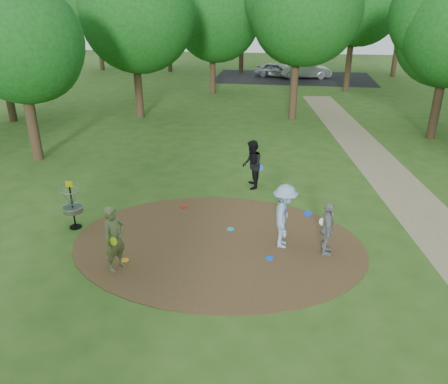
# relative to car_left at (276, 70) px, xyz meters

# --- Properties ---
(ground) EXTENTS (100.00, 100.00, 0.00)m
(ground) POSITION_rel_car_left_xyz_m (-0.37, -30.26, -0.64)
(ground) COLOR #2D5119
(ground) RESTS_ON ground
(dirt_clearing) EXTENTS (8.40, 8.40, 0.02)m
(dirt_clearing) POSITION_rel_car_left_xyz_m (-0.37, -30.26, -0.63)
(dirt_clearing) COLOR #47301C
(dirt_clearing) RESTS_ON ground
(footpath) EXTENTS (7.55, 39.89, 0.01)m
(footpath) POSITION_rel_car_left_xyz_m (6.13, -28.26, -0.63)
(footpath) COLOR #8C7A5B
(footpath) RESTS_ON ground
(parking_lot) EXTENTS (14.00, 8.00, 0.01)m
(parking_lot) POSITION_rel_car_left_xyz_m (1.63, -0.26, -0.64)
(parking_lot) COLOR black
(parking_lot) RESTS_ON ground
(player_observer_with_disc) EXTENTS (0.66, 0.77, 1.77)m
(player_observer_with_disc) POSITION_rel_car_left_xyz_m (-2.76, -31.91, 0.25)
(player_observer_with_disc) COLOR #5B683C
(player_observer_with_disc) RESTS_ON ground
(player_throwing_with_disc) EXTENTS (1.10, 1.22, 1.87)m
(player_throwing_with_disc) POSITION_rel_car_left_xyz_m (1.48, -30.09, 0.30)
(player_throwing_with_disc) COLOR #85A2C7
(player_throwing_with_disc) RESTS_ON ground
(player_walking_with_disc) EXTENTS (0.82, 0.97, 1.81)m
(player_walking_with_disc) POSITION_rel_car_left_xyz_m (0.20, -26.02, 0.27)
(player_walking_with_disc) COLOR black
(player_walking_with_disc) RESTS_ON ground
(player_waiting_with_disc) EXTENTS (0.43, 0.90, 1.53)m
(player_waiting_with_disc) POSITION_rel_car_left_xyz_m (2.64, -30.35, 0.13)
(player_waiting_with_disc) COLOR gray
(player_waiting_with_disc) RESTS_ON ground
(disc_ground_cyan) EXTENTS (0.22, 0.22, 0.02)m
(disc_ground_cyan) POSITION_rel_car_left_xyz_m (-0.12, -29.39, -0.61)
(disc_ground_cyan) COLOR #19A1CF
(disc_ground_cyan) RESTS_ON dirt_clearing
(disc_ground_blue) EXTENTS (0.22, 0.22, 0.02)m
(disc_ground_blue) POSITION_rel_car_left_xyz_m (1.15, -30.87, -0.61)
(disc_ground_blue) COLOR blue
(disc_ground_blue) RESTS_ON dirt_clearing
(disc_ground_red) EXTENTS (0.22, 0.22, 0.02)m
(disc_ground_red) POSITION_rel_car_left_xyz_m (-1.91, -28.09, -0.61)
(disc_ground_red) COLOR red
(disc_ground_red) RESTS_ON dirt_clearing
(car_left) EXTENTS (3.87, 1.85, 1.28)m
(car_left) POSITION_rel_car_left_xyz_m (0.00, 0.00, 0.00)
(car_left) COLOR #A7A8AF
(car_left) RESTS_ON ground
(car_right) EXTENTS (4.69, 2.38, 1.47)m
(car_right) POSITION_rel_car_left_xyz_m (2.65, -0.48, 0.10)
(car_right) COLOR #97989E
(car_right) RESTS_ON ground
(disc_ground_orange) EXTENTS (0.22, 0.22, 0.02)m
(disc_ground_orange) POSITION_rel_car_left_xyz_m (-2.69, -31.56, -0.61)
(disc_ground_orange) COLOR orange
(disc_ground_orange) RESTS_ON dirt_clearing
(disc_golf_basket) EXTENTS (0.63, 0.63, 1.54)m
(disc_golf_basket) POSITION_rel_car_left_xyz_m (-4.87, -29.96, 0.24)
(disc_golf_basket) COLOR black
(disc_golf_basket) RESTS_ON ground
(tree_ring) EXTENTS (37.59, 45.01, 8.80)m
(tree_ring) POSITION_rel_car_left_xyz_m (1.57, -19.06, 4.59)
(tree_ring) COLOR #332316
(tree_ring) RESTS_ON ground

